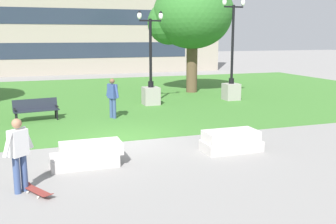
{
  "coord_description": "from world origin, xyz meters",
  "views": [
    {
      "loc": [
        -2.69,
        -12.57,
        3.5
      ],
      "look_at": [
        1.17,
        -1.4,
        1.2
      ],
      "focal_mm": 42.0,
      "sensor_mm": 36.0,
      "label": 1
    }
  ],
  "objects_px": {
    "concrete_block_left": "(231,141)",
    "skateboard": "(37,191)",
    "concrete_block_center": "(87,155)",
    "person_bystander_near_lawn": "(113,96)",
    "person_skateboarder": "(19,151)",
    "lamp_post_center": "(231,80)",
    "park_bench_near_left": "(36,108)",
    "lamp_post_left": "(151,86)"
  },
  "relations": [
    {
      "from": "concrete_block_left",
      "to": "skateboard",
      "type": "xyz_separation_m",
      "value": [
        -5.72,
        -1.62,
        -0.22
      ]
    },
    {
      "from": "person_skateboarder",
      "to": "park_bench_near_left",
      "type": "xyz_separation_m",
      "value": [
        0.45,
        7.89,
        -0.43
      ]
    },
    {
      "from": "concrete_block_center",
      "to": "concrete_block_left",
      "type": "relative_size",
      "value": 1.06
    },
    {
      "from": "concrete_block_center",
      "to": "person_bystander_near_lawn",
      "type": "relative_size",
      "value": 1.12
    },
    {
      "from": "concrete_block_left",
      "to": "concrete_block_center",
      "type": "bearing_deg",
      "value": 179.46
    },
    {
      "from": "park_bench_near_left",
      "to": "lamp_post_center",
      "type": "relative_size",
      "value": 0.34
    },
    {
      "from": "concrete_block_center",
      "to": "lamp_post_left",
      "type": "height_order",
      "value": "lamp_post_left"
    },
    {
      "from": "park_bench_near_left",
      "to": "lamp_post_center",
      "type": "xyz_separation_m",
      "value": [
        10.25,
        2.19,
        0.58
      ]
    },
    {
      "from": "concrete_block_center",
      "to": "lamp_post_center",
      "type": "bearing_deg",
      "value": 43.89
    },
    {
      "from": "concrete_block_center",
      "to": "person_skateboarder",
      "type": "xyz_separation_m",
      "value": [
        -1.68,
        -1.4,
        0.66
      ]
    },
    {
      "from": "skateboard",
      "to": "park_bench_near_left",
      "type": "height_order",
      "value": "park_bench_near_left"
    },
    {
      "from": "concrete_block_left",
      "to": "person_skateboarder",
      "type": "xyz_separation_m",
      "value": [
        -6.06,
        -1.36,
        0.66
      ]
    },
    {
      "from": "person_bystander_near_lawn",
      "to": "park_bench_near_left",
      "type": "bearing_deg",
      "value": 170.15
    },
    {
      "from": "concrete_block_left",
      "to": "lamp_post_left",
      "type": "distance_m",
      "value": 8.72
    },
    {
      "from": "lamp_post_center",
      "to": "person_bystander_near_lawn",
      "type": "bearing_deg",
      "value": -159.03
    },
    {
      "from": "skateboard",
      "to": "lamp_post_center",
      "type": "xyz_separation_m",
      "value": [
        10.37,
        10.34,
        1.03
      ]
    },
    {
      "from": "concrete_block_left",
      "to": "person_skateboarder",
      "type": "height_order",
      "value": "person_skateboarder"
    },
    {
      "from": "lamp_post_center",
      "to": "lamp_post_left",
      "type": "relative_size",
      "value": 1.16
    },
    {
      "from": "person_bystander_near_lawn",
      "to": "lamp_post_left",
      "type": "bearing_deg",
      "value": 47.16
    },
    {
      "from": "skateboard",
      "to": "person_skateboarder",
      "type": "bearing_deg",
      "value": 141.49
    },
    {
      "from": "park_bench_near_left",
      "to": "person_skateboarder",
      "type": "bearing_deg",
      "value": -93.23
    },
    {
      "from": "concrete_block_left",
      "to": "skateboard",
      "type": "distance_m",
      "value": 5.95
    },
    {
      "from": "lamp_post_center",
      "to": "person_bystander_near_lawn",
      "type": "xyz_separation_m",
      "value": [
        -7.13,
        -2.73,
        -0.14
      ]
    },
    {
      "from": "person_skateboarder",
      "to": "person_bystander_near_lawn",
      "type": "xyz_separation_m",
      "value": [
        3.57,
        7.34,
        0.02
      ]
    },
    {
      "from": "person_skateboarder",
      "to": "lamp_post_left",
      "type": "distance_m",
      "value": 11.75
    },
    {
      "from": "concrete_block_center",
      "to": "lamp_post_center",
      "type": "relative_size",
      "value": 0.35
    },
    {
      "from": "concrete_block_left",
      "to": "skateboard",
      "type": "bearing_deg",
      "value": -164.17
    },
    {
      "from": "person_skateboarder",
      "to": "park_bench_near_left",
      "type": "height_order",
      "value": "person_skateboarder"
    },
    {
      "from": "concrete_block_center",
      "to": "person_skateboarder",
      "type": "distance_m",
      "value": 2.28
    },
    {
      "from": "concrete_block_left",
      "to": "lamp_post_center",
      "type": "height_order",
      "value": "lamp_post_center"
    },
    {
      "from": "person_bystander_near_lawn",
      "to": "concrete_block_left",
      "type": "bearing_deg",
      "value": -67.4
    },
    {
      "from": "concrete_block_center",
      "to": "skateboard",
      "type": "bearing_deg",
      "value": -128.99
    },
    {
      "from": "skateboard",
      "to": "lamp_post_center",
      "type": "relative_size",
      "value": 0.18
    },
    {
      "from": "skateboard",
      "to": "person_bystander_near_lawn",
      "type": "xyz_separation_m",
      "value": [
        3.23,
        7.61,
        0.9
      ]
    },
    {
      "from": "park_bench_near_left",
      "to": "person_bystander_near_lawn",
      "type": "relative_size",
      "value": 1.09
    },
    {
      "from": "concrete_block_center",
      "to": "person_skateboarder",
      "type": "relative_size",
      "value": 1.12
    },
    {
      "from": "concrete_block_left",
      "to": "person_skateboarder",
      "type": "distance_m",
      "value": 6.24
    },
    {
      "from": "lamp_post_left",
      "to": "person_bystander_near_lawn",
      "type": "relative_size",
      "value": 2.76
    },
    {
      "from": "concrete_block_left",
      "to": "person_bystander_near_lawn",
      "type": "relative_size",
      "value": 1.05
    },
    {
      "from": "concrete_block_left",
      "to": "person_bystander_near_lawn",
      "type": "bearing_deg",
      "value": 112.6
    },
    {
      "from": "skateboard",
      "to": "park_bench_near_left",
      "type": "relative_size",
      "value": 0.53
    },
    {
      "from": "park_bench_near_left",
      "to": "lamp_post_left",
      "type": "xyz_separation_m",
      "value": [
        5.63,
        2.17,
        0.45
      ]
    }
  ]
}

